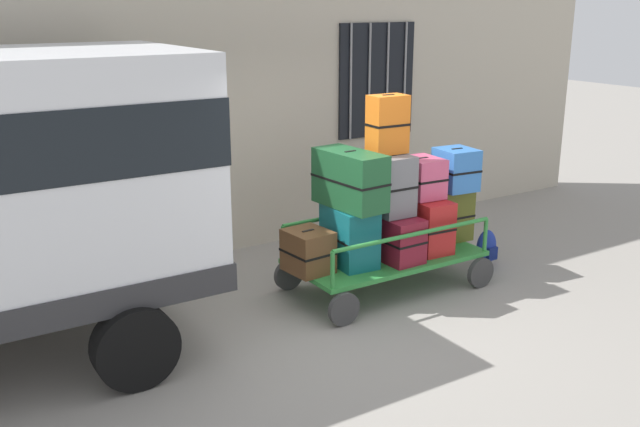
{
  "coord_description": "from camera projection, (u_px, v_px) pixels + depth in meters",
  "views": [
    {
      "loc": [
        -3.73,
        -5.46,
        3.03
      ],
      "look_at": [
        -0.07,
        0.33,
        0.99
      ],
      "focal_mm": 40.27,
      "sensor_mm": 36.0,
      "label": 1
    }
  ],
  "objects": [
    {
      "name": "suitcase_right_bottom",
      "position": [
        451.0,
        214.0,
        8.18
      ],
      "size": [
        0.44,
        0.37,
        0.6
      ],
      "color": "#4C5119",
      "rests_on": "luggage_cart"
    },
    {
      "name": "suitcase_center_middle",
      "position": [
        387.0,
        183.0,
        7.54
      ],
      "size": [
        0.38,
        0.61,
        0.64
      ],
      "color": "slate",
      "rests_on": "suitcase_center_bottom"
    },
    {
      "name": "suitcase_midright_bottom",
      "position": [
        421.0,
        223.0,
        7.9
      ],
      "size": [
        0.42,
        0.79,
        0.58
      ],
      "color": "#B21E1E",
      "rests_on": "luggage_cart"
    },
    {
      "name": "suitcase_center_top",
      "position": [
        388.0,
        124.0,
        7.37
      ],
      "size": [
        0.41,
        0.27,
        0.61
      ],
      "color": "orange",
      "rests_on": "suitcase_center_middle"
    },
    {
      "name": "ground_plane",
      "position": [
        343.0,
        314.0,
        7.2
      ],
      "size": [
        40.0,
        40.0,
        0.0
      ],
      "primitive_type": "plane",
      "color": "gray"
    },
    {
      "name": "suitcase_midleft_middle",
      "position": [
        350.0,
        179.0,
        7.25
      ],
      "size": [
        0.44,
        0.86,
        0.58
      ],
      "color": "#194C28",
      "rests_on": "suitcase_midleft_bottom"
    },
    {
      "name": "backpack",
      "position": [
        487.0,
        248.0,
        8.48
      ],
      "size": [
        0.27,
        0.22,
        0.44
      ],
      "color": "navy",
      "rests_on": "ground"
    },
    {
      "name": "suitcase_midright_middle",
      "position": [
        422.0,
        177.0,
        7.78
      ],
      "size": [
        0.4,
        0.49,
        0.44
      ],
      "color": "#CC4C72",
      "rests_on": "suitcase_midright_bottom"
    },
    {
      "name": "cart_railing",
      "position": [
        386.0,
        227.0,
        7.66
      ],
      "size": [
        2.04,
        0.99,
        0.39
      ],
      "color": "#2D8438",
      "rests_on": "luggage_cart"
    },
    {
      "name": "suitcase_left_bottom",
      "position": [
        308.0,
        251.0,
        7.23
      ],
      "size": [
        0.44,
        0.5,
        0.44
      ],
      "color": "brown",
      "rests_on": "luggage_cart"
    },
    {
      "name": "luggage_cart",
      "position": [
        385.0,
        260.0,
        7.77
      ],
      "size": [
        2.14,
        1.13,
        0.39
      ],
      "color": "#2D8438",
      "rests_on": "ground"
    },
    {
      "name": "suitcase_right_middle",
      "position": [
        456.0,
        169.0,
        8.0
      ],
      "size": [
        0.44,
        0.47,
        0.47
      ],
      "color": "#3372C6",
      "rests_on": "suitcase_right_bottom"
    },
    {
      "name": "building_wall",
      "position": [
        228.0,
        47.0,
        8.53
      ],
      "size": [
        12.0,
        0.38,
        5.0
      ],
      "color": "#BCB29E",
      "rests_on": "ground"
    },
    {
      "name": "suitcase_midleft_bottom",
      "position": [
        349.0,
        235.0,
        7.42
      ],
      "size": [
        0.43,
        0.67,
        0.62
      ],
      "color": "#0F5960",
      "rests_on": "luggage_cart"
    },
    {
      "name": "suitcase_center_bottom",
      "position": [
        387.0,
        235.0,
        7.67
      ],
      "size": [
        0.4,
        0.89,
        0.48
      ],
      "color": "maroon",
      "rests_on": "luggage_cart"
    }
  ]
}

